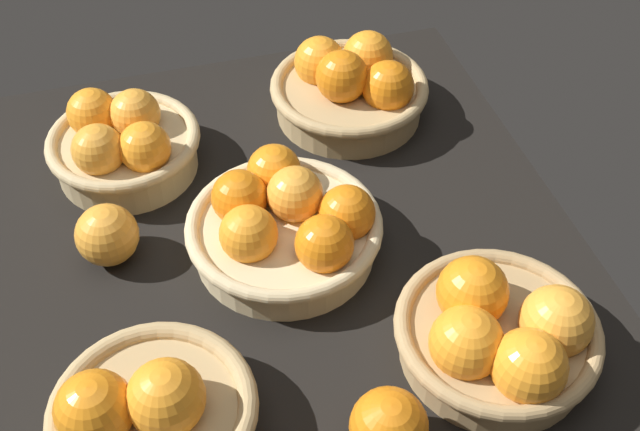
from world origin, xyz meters
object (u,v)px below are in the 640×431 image
object	(u,v)px
basket_near_left	(500,334)
basket_center	(285,223)
basket_far_right	(123,143)
loose_orange_front_gap	(389,427)
basket_far_left	(149,414)
loose_orange_back_gap	(107,235)
basket_near_right	(351,87)

from	to	relation	value
basket_near_left	basket_center	bearing A→B (deg)	38.90
basket_far_right	loose_orange_front_gap	bearing A→B (deg)	-157.42
basket_near_left	basket_far_left	xyz separation A→B (cm)	(0.77, 37.19, -0.19)
basket_center	basket_far_right	size ratio (longest dim) A/B	1.17
loose_orange_back_gap	basket_near_left	bearing A→B (deg)	-124.36
basket_center	loose_orange_back_gap	distance (cm)	21.48
basket_near_right	basket_far_left	distance (cm)	57.23
basket_near_left	basket_far_right	bearing A→B (deg)	39.83
loose_orange_front_gap	basket_far_left	bearing A→B (deg)	71.20
basket_far_left	loose_orange_front_gap	world-z (taller)	basket_far_left
basket_far_left	loose_orange_back_gap	xyz separation A→B (cm)	(25.86, 1.76, -0.38)
basket_center	basket_far_right	bearing A→B (deg)	40.83
basket_far_right	loose_orange_front_gap	size ratio (longest dim) A/B	2.62
basket_near_left	loose_orange_back_gap	size ratio (longest dim) A/B	2.92
basket_center	basket_far_left	distance (cm)	28.83
basket_near_right	basket_near_left	distance (cm)	46.08
basket_far_right	loose_orange_back_gap	bearing A→B (deg)	166.93
basket_far_right	loose_orange_back_gap	world-z (taller)	basket_far_right
basket_near_right	loose_orange_back_gap	bearing A→B (deg)	117.80
loose_orange_front_gap	basket_near_right	bearing A→B (deg)	-13.51
loose_orange_back_gap	basket_center	bearing A→B (deg)	-101.82
basket_center	basket_far_left	xyz separation A→B (cm)	(-21.46, 19.26, -0.05)
basket_far_right	basket_far_left	distance (cm)	41.60
basket_near_left	basket_far_left	world-z (taller)	same
basket_far_left	basket_near_right	bearing A→B (deg)	-37.74
basket_near_left	loose_orange_back_gap	world-z (taller)	basket_near_left
basket_near_right	basket_far_left	xyz separation A→B (cm)	(-45.26, 35.03, -0.25)
basket_near_left	basket_far_left	distance (cm)	37.20
basket_far_left	loose_orange_back_gap	bearing A→B (deg)	3.89
basket_center	loose_orange_front_gap	distance (cm)	29.23
basket_center	basket_near_left	bearing A→B (deg)	-141.10
basket_far_right	basket_far_left	size ratio (longest dim) A/B	0.98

